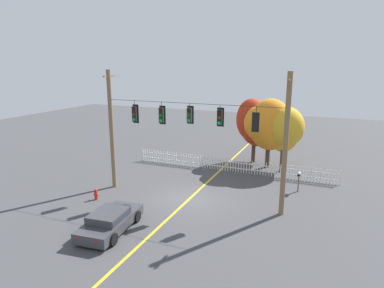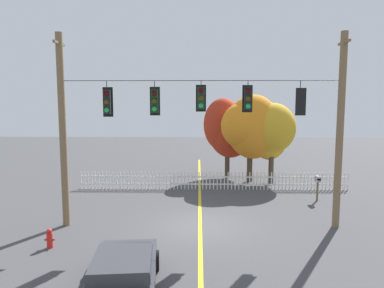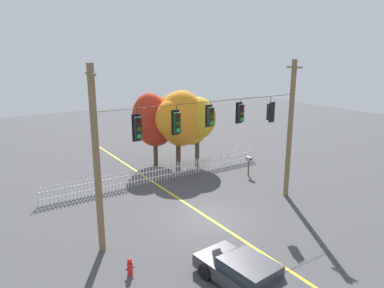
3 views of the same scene
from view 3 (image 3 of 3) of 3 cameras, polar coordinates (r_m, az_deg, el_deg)
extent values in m
plane|color=#424244|center=(19.76, 2.66, -11.65)|extent=(80.00, 80.00, 0.00)
cube|color=gold|center=(19.76, 2.66, -11.64)|extent=(0.16, 36.00, 0.01)
cylinder|color=brown|center=(15.76, -14.88, -2.84)|extent=(0.30, 0.30, 8.27)
cylinder|color=brown|center=(22.19, 15.26, 2.09)|extent=(0.30, 0.30, 8.27)
cube|color=brown|center=(15.12, -15.79, 10.63)|extent=(0.10, 1.10, 0.10)
cube|color=brown|center=(21.73, 15.92, 11.62)|extent=(0.10, 1.10, 0.10)
cylinder|color=black|center=(17.91, 2.89, 6.71)|extent=(11.56, 0.02, 0.02)
cylinder|color=black|center=(15.99, -8.70, 4.93)|extent=(0.03, 0.03, 0.38)
cube|color=black|center=(16.23, -8.80, 2.57)|extent=(0.43, 0.02, 1.25)
cube|color=black|center=(16.12, -8.61, 2.49)|extent=(0.30, 0.24, 1.01)
cylinder|color=#410706|center=(15.93, -8.45, 3.59)|extent=(0.20, 0.03, 0.20)
cube|color=black|center=(15.87, -8.40, 3.98)|extent=(0.22, 0.12, 0.06)
cylinder|color=#463B09|center=(16.00, -8.41, 2.41)|extent=(0.20, 0.03, 0.20)
cube|color=black|center=(15.93, -8.36, 2.78)|extent=(0.22, 0.12, 0.06)
cylinder|color=green|center=(16.07, -8.36, 1.23)|extent=(0.20, 0.03, 0.20)
cube|color=black|center=(16.00, -8.31, 1.60)|extent=(0.22, 0.12, 0.06)
cylinder|color=black|center=(16.90, -2.47, 5.62)|extent=(0.03, 0.03, 0.37)
cube|color=black|center=(17.12, -2.66, 3.45)|extent=(0.43, 0.02, 1.21)
cube|color=black|center=(17.01, -2.44, 3.39)|extent=(0.30, 0.24, 0.97)
cylinder|color=#410706|center=(16.84, -2.22, 4.40)|extent=(0.20, 0.03, 0.20)
cube|color=black|center=(16.78, -2.15, 4.76)|extent=(0.22, 0.12, 0.06)
cylinder|color=#463B09|center=(16.90, -2.21, 3.31)|extent=(0.20, 0.03, 0.20)
cube|color=black|center=(16.84, -2.14, 3.67)|extent=(0.22, 0.12, 0.06)
cylinder|color=green|center=(16.96, -2.20, 2.24)|extent=(0.20, 0.03, 0.20)
cube|color=black|center=(16.90, -2.13, 2.59)|extent=(0.22, 0.12, 0.06)
cylinder|color=black|center=(17.95, 2.95, 6.28)|extent=(0.03, 0.03, 0.28)
cube|color=black|center=(18.14, 2.68, 4.48)|extent=(0.43, 0.02, 1.13)
cube|color=#1E3323|center=(18.04, 2.92, 4.42)|extent=(0.30, 0.24, 0.91)
cylinder|color=#410706|center=(17.88, 3.19, 5.31)|extent=(0.20, 0.03, 0.20)
cube|color=#1E3323|center=(17.83, 3.28, 5.65)|extent=(0.22, 0.12, 0.06)
cylinder|color=#463B09|center=(17.93, 3.18, 4.35)|extent=(0.20, 0.03, 0.20)
cube|color=#1E3323|center=(17.88, 3.27, 4.69)|extent=(0.22, 0.12, 0.06)
cylinder|color=green|center=(17.99, 3.16, 3.40)|extent=(0.20, 0.03, 0.20)
cube|color=#1E3323|center=(17.93, 3.25, 3.74)|extent=(0.22, 0.12, 0.06)
cylinder|color=black|center=(19.15, 7.75, 6.66)|extent=(0.03, 0.03, 0.29)
cube|color=black|center=(19.34, 7.44, 4.93)|extent=(0.43, 0.02, 1.14)
cube|color=black|center=(19.24, 7.69, 4.87)|extent=(0.30, 0.24, 0.92)
cylinder|color=#410706|center=(19.09, 7.98, 5.72)|extent=(0.20, 0.03, 0.20)
cube|color=black|center=(19.04, 8.08, 6.05)|extent=(0.22, 0.12, 0.06)
cylinder|color=#463B09|center=(19.14, 7.95, 4.81)|extent=(0.20, 0.03, 0.20)
cube|color=black|center=(19.08, 8.05, 5.13)|extent=(0.22, 0.12, 0.06)
cylinder|color=green|center=(19.19, 7.92, 3.91)|extent=(0.20, 0.03, 0.20)
cube|color=black|center=(19.14, 8.02, 4.23)|extent=(0.22, 0.12, 0.06)
cylinder|color=black|center=(20.63, 12.38, 6.83)|extent=(0.03, 0.03, 0.42)
cube|color=black|center=(20.63, 12.54, 4.94)|extent=(0.43, 0.02, 1.14)
cube|color=black|center=(20.72, 12.28, 5.00)|extent=(0.30, 0.24, 0.92)
cylinder|color=#410706|center=(20.77, 12.06, 5.88)|extent=(0.20, 0.03, 0.20)
cube|color=black|center=(20.78, 11.99, 6.21)|extent=(0.22, 0.12, 0.06)
cylinder|color=#463B09|center=(20.82, 12.02, 5.05)|extent=(0.20, 0.03, 0.20)
cube|color=black|center=(20.83, 11.95, 5.38)|extent=(0.22, 0.12, 0.06)
cylinder|color=green|center=(20.87, 11.98, 4.23)|extent=(0.20, 0.03, 0.20)
cube|color=black|center=(20.88, 11.90, 4.56)|extent=(0.22, 0.12, 0.06)
cube|color=white|center=(22.69, -23.28, -7.82)|extent=(0.06, 0.04, 1.09)
cube|color=white|center=(22.72, -22.73, -7.74)|extent=(0.06, 0.04, 1.09)
cube|color=white|center=(22.75, -22.17, -7.65)|extent=(0.06, 0.04, 1.09)
cube|color=white|center=(22.79, -21.62, -7.56)|extent=(0.06, 0.04, 1.09)
cube|color=white|center=(22.82, -21.07, -7.47)|extent=(0.06, 0.04, 1.09)
cube|color=white|center=(22.86, -20.52, -7.38)|extent=(0.06, 0.04, 1.09)
cube|color=white|center=(22.90, -19.97, -7.29)|extent=(0.06, 0.04, 1.09)
cube|color=white|center=(22.95, -19.42, -7.20)|extent=(0.06, 0.04, 1.09)
cube|color=white|center=(22.99, -18.88, -7.11)|extent=(0.06, 0.04, 1.09)
cube|color=white|center=(23.04, -18.34, -7.02)|extent=(0.06, 0.04, 1.09)
cube|color=white|center=(23.09, -17.80, -6.93)|extent=(0.06, 0.04, 1.09)
cube|color=white|center=(23.14, -17.27, -6.84)|extent=(0.06, 0.04, 1.09)
cube|color=white|center=(23.19, -16.73, -6.75)|extent=(0.06, 0.04, 1.09)
cube|color=white|center=(23.25, -16.20, -6.66)|extent=(0.06, 0.04, 1.09)
cube|color=white|center=(23.30, -15.68, -6.57)|extent=(0.06, 0.04, 1.09)
cube|color=white|center=(23.36, -15.15, -6.48)|extent=(0.06, 0.04, 1.09)
cube|color=white|center=(23.43, -14.63, -6.39)|extent=(0.06, 0.04, 1.09)
cube|color=white|center=(23.49, -14.11, -6.29)|extent=(0.06, 0.04, 1.09)
cube|color=white|center=(23.55, -13.60, -6.20)|extent=(0.06, 0.04, 1.09)
cube|color=white|center=(23.62, -13.08, -6.11)|extent=(0.06, 0.04, 1.09)
cube|color=white|center=(23.69, -12.57, -6.02)|extent=(0.06, 0.04, 1.09)
cube|color=white|center=(23.76, -12.07, -5.93)|extent=(0.06, 0.04, 1.09)
cube|color=white|center=(23.83, -11.57, -5.84)|extent=(0.06, 0.04, 1.09)
cube|color=white|center=(23.91, -11.07, -5.75)|extent=(0.06, 0.04, 1.09)
cube|color=white|center=(23.99, -10.57, -5.65)|extent=(0.06, 0.04, 1.09)
cube|color=white|center=(24.06, -10.08, -5.56)|extent=(0.06, 0.04, 1.09)
cube|color=white|center=(24.14, -9.59, -5.47)|extent=(0.06, 0.04, 1.09)
cube|color=white|center=(24.23, -9.10, -5.38)|extent=(0.06, 0.04, 1.09)
cube|color=white|center=(24.31, -8.62, -5.29)|extent=(0.06, 0.04, 1.09)
cube|color=white|center=(24.40, -8.14, -5.20)|extent=(0.06, 0.04, 1.09)
cube|color=white|center=(24.48, -7.66, -5.11)|extent=(0.06, 0.04, 1.09)
cube|color=white|center=(24.57, -7.19, -5.02)|extent=(0.06, 0.04, 1.09)
cube|color=white|center=(24.66, -6.72, -4.94)|extent=(0.06, 0.04, 1.09)
cube|color=white|center=(24.76, -6.26, -4.85)|extent=(0.06, 0.04, 1.09)
cube|color=white|center=(24.85, -5.80, -4.76)|extent=(0.06, 0.04, 1.09)
cube|color=white|center=(24.95, -5.34, -4.67)|extent=(0.06, 0.04, 1.09)
cube|color=white|center=(25.04, -4.88, -4.58)|extent=(0.06, 0.04, 1.09)
cube|color=white|center=(25.14, -4.43, -4.50)|extent=(0.06, 0.04, 1.09)
cube|color=white|center=(25.24, -3.99, -4.41)|extent=(0.06, 0.04, 1.09)
cube|color=white|center=(25.35, -3.54, -4.32)|extent=(0.06, 0.04, 1.09)
cube|color=white|center=(25.45, -3.10, -4.24)|extent=(0.06, 0.04, 1.09)
cube|color=white|center=(25.55, -2.67, -4.15)|extent=(0.06, 0.04, 1.09)
cube|color=white|center=(25.66, -2.24, -4.07)|extent=(0.06, 0.04, 1.09)
cube|color=white|center=(25.77, -1.81, -3.98)|extent=(0.06, 0.04, 1.09)
cube|color=white|center=(25.88, -1.38, -3.90)|extent=(0.06, 0.04, 1.09)
cube|color=white|center=(25.99, -0.96, -3.81)|extent=(0.06, 0.04, 1.09)
cube|color=white|center=(26.10, -0.54, -3.73)|extent=(0.06, 0.04, 1.09)
cube|color=white|center=(26.22, -0.13, -3.65)|extent=(0.06, 0.04, 1.09)
cube|color=white|center=(26.33, 0.28, -3.57)|extent=(0.06, 0.04, 1.09)
cube|color=white|center=(26.45, 0.69, -3.49)|extent=(0.06, 0.04, 1.09)
cube|color=white|center=(26.57, 1.09, -3.40)|extent=(0.06, 0.04, 1.09)
cube|color=white|center=(26.69, 1.49, -3.32)|extent=(0.06, 0.04, 1.09)
cube|color=white|center=(26.81, 1.88, -3.24)|extent=(0.06, 0.04, 1.09)
cube|color=white|center=(26.93, 2.27, -3.17)|extent=(0.06, 0.04, 1.09)
cube|color=white|center=(27.05, 2.66, -3.09)|extent=(0.06, 0.04, 1.09)
cube|color=white|center=(27.18, 3.05, -3.01)|extent=(0.06, 0.04, 1.09)
cube|color=white|center=(27.30, 3.43, -2.93)|extent=(0.06, 0.04, 1.09)
cube|color=white|center=(27.43, 3.80, -2.85)|extent=(0.06, 0.04, 1.09)
cube|color=white|center=(27.56, 4.18, -2.78)|extent=(0.06, 0.04, 1.09)
cube|color=white|center=(27.69, 4.55, -2.70)|extent=(0.06, 0.04, 1.09)
cube|color=white|center=(27.82, 4.92, -2.63)|extent=(0.06, 0.04, 1.09)
cube|color=white|center=(27.95, 5.28, -2.55)|extent=(0.06, 0.04, 1.09)
cube|color=white|center=(28.09, 5.64, -2.48)|extent=(0.06, 0.04, 1.09)
cube|color=white|center=(28.22, 5.99, -2.41)|extent=(0.06, 0.04, 1.09)
cube|color=white|center=(28.36, 6.35, -2.33)|extent=(0.06, 0.04, 1.09)
cube|color=white|center=(28.49, 6.70, -2.26)|extent=(0.06, 0.04, 1.09)
cube|color=white|center=(28.63, 7.04, -2.19)|extent=(0.06, 0.04, 1.09)
cube|color=white|center=(28.77, 7.39, -2.12)|extent=(0.06, 0.04, 1.09)
cube|color=white|center=(28.91, 7.72, -2.05)|extent=(0.06, 0.04, 1.09)
cube|color=white|center=(29.05, 8.06, -1.98)|extent=(0.06, 0.04, 1.09)
cube|color=white|center=(29.19, 8.39, -1.91)|extent=(0.06, 0.04, 1.09)
cube|color=white|center=(29.34, 8.72, -1.84)|extent=(0.06, 0.04, 1.09)
cube|color=white|center=(29.48, 9.05, -1.77)|extent=(0.06, 0.04, 1.09)
cube|color=white|center=(29.62, 9.37, -1.71)|extent=(0.06, 0.04, 1.09)
cube|color=white|center=(29.77, 9.69, -1.64)|extent=(0.06, 0.04, 1.09)
cube|color=white|center=(25.24, -4.46, -4.95)|extent=(16.54, 0.03, 0.08)
cube|color=white|center=(25.09, -4.48, -3.96)|extent=(16.54, 0.03, 0.08)
cylinder|color=#473828|center=(28.37, -5.79, -1.09)|extent=(0.34, 0.34, 2.26)
ellipsoid|color=#B22D19|center=(28.28, -5.80, 3.61)|extent=(3.25, 3.07, 3.97)
ellipsoid|color=#B22D19|center=(27.80, -6.74, 4.26)|extent=(2.71, 2.39, 3.74)
cylinder|color=#473828|center=(28.11, -2.19, -0.87)|extent=(0.37, 0.37, 2.54)
ellipsoid|color=orange|center=(27.35, -1.65, 4.06)|extent=(3.57, 2.96, 4.28)
ellipsoid|color=orange|center=(26.98, -2.58, 4.08)|extent=(3.18, 2.79, 3.16)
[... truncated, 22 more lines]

